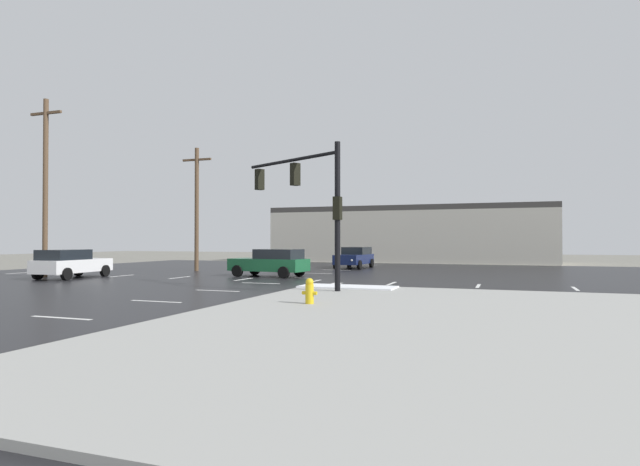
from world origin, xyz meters
The scene contains 13 objects.
ground_plane centered at (0.00, 0.00, 0.00)m, with size 120.00×120.00×0.00m, color slate.
road_asphalt centered at (0.00, 0.00, 0.01)m, with size 44.00×44.00×0.02m, color black.
sidewalk_corner centered at (12.00, -12.00, 0.07)m, with size 18.00×18.00×0.14m, color #9E9E99.
snow_strip_curbside centered at (5.00, -4.00, 0.17)m, with size 4.00×1.60×0.06m, color white.
lane_markings centered at (1.20, -1.38, 0.02)m, with size 36.15×36.15×0.01m.
traffic_signal_mast centered at (3.64, -4.85, 4.05)m, with size 5.22×2.92×5.79m.
fire_hydrant centered at (5.49, -9.73, 0.54)m, with size 0.48×0.26×0.79m.
strip_building_background centered at (2.33, 26.18, 2.67)m, with size 26.38×8.00×5.34m.
sedan_white centered at (-11.33, -2.50, 0.85)m, with size 2.34×4.65×1.58m.
sedan_navy centered at (0.47, 12.93, 0.85)m, with size 2.16×4.59×1.58m.
sedan_green centered at (-1.50, 2.39, 0.85)m, with size 4.68×2.42×1.58m.
utility_pole_mid centered at (-13.37, -2.32, 5.28)m, with size 2.20×0.28×10.13m.
utility_pole_far centered at (-8.67, 5.75, 4.41)m, with size 2.20×0.28×8.41m.
Camera 1 is at (11.25, -24.81, 2.10)m, focal length 29.29 mm.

